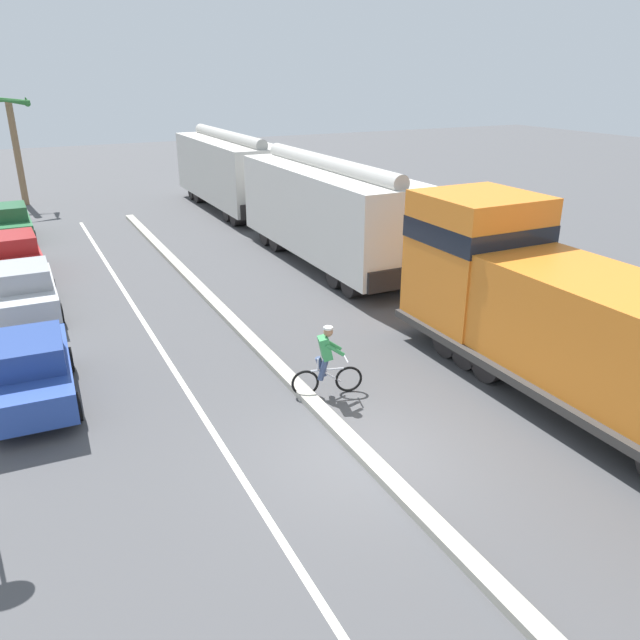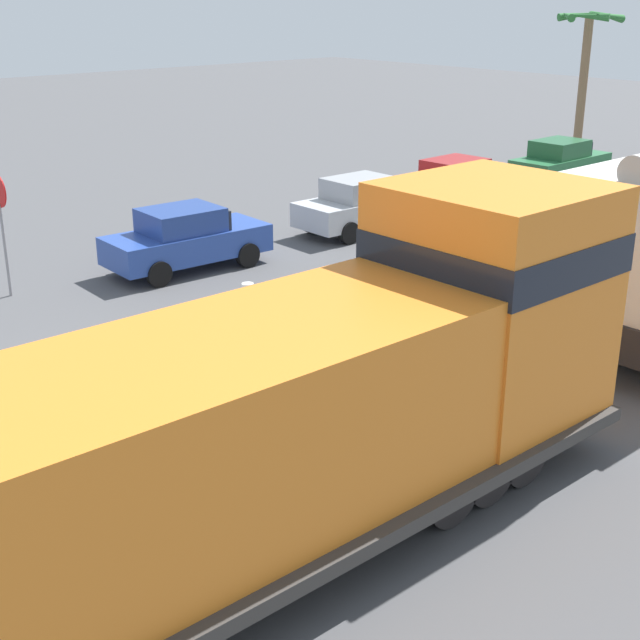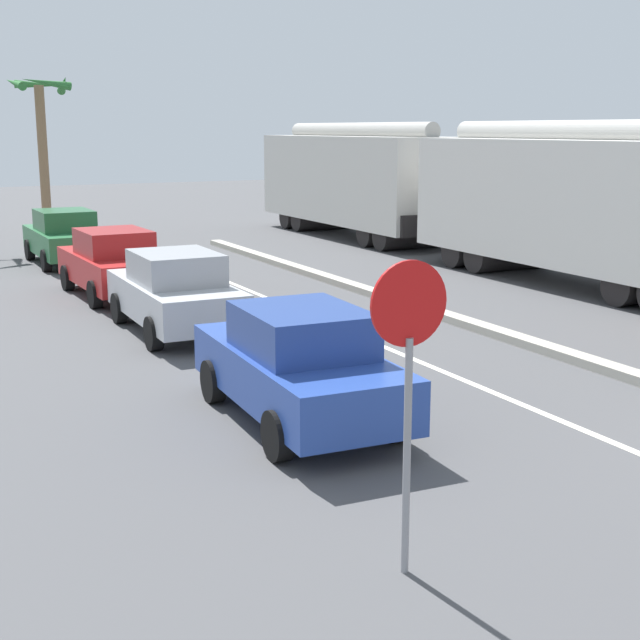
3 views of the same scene
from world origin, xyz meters
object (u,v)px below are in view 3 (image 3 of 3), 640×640
(stop_sign, at_px, (408,358))
(palm_tree_far, at_px, (42,122))
(parked_car_silver, at_px, (175,292))
(parked_car_red, at_px, (113,263))
(parked_car_blue, at_px, (298,364))
(parked_car_green, at_px, (65,237))
(hopper_car_lead, at_px, (578,204))
(hopper_car_middle, at_px, (356,181))

(stop_sign, height_order, palm_tree_far, palm_tree_far)
(parked_car_silver, bearing_deg, parked_car_red, 91.56)
(parked_car_blue, height_order, parked_car_silver, same)
(palm_tree_far, bearing_deg, parked_car_green, -96.96)
(parked_car_blue, bearing_deg, palm_tree_far, 87.47)
(hopper_car_lead, height_order, parked_car_blue, hopper_car_lead)
(hopper_car_middle, bearing_deg, hopper_car_lead, -90.00)
(parked_car_silver, bearing_deg, hopper_car_middle, 48.35)
(hopper_car_lead, relative_size, parked_car_blue, 2.48)
(parked_car_blue, distance_m, parked_car_green, 16.36)
(palm_tree_far, bearing_deg, parked_car_red, -94.12)
(stop_sign, relative_size, palm_tree_far, 0.48)
(parked_car_red, relative_size, parked_car_green, 1.01)
(hopper_car_lead, height_order, parked_car_silver, hopper_car_lead)
(hopper_car_lead, height_order, parked_car_green, hopper_car_lead)
(parked_car_blue, distance_m, palm_tree_far, 25.05)
(parked_car_green, height_order, palm_tree_far, palm_tree_far)
(stop_sign, bearing_deg, hopper_car_middle, 61.93)
(parked_car_silver, height_order, parked_car_red, same)
(parked_car_green, distance_m, stop_sign, 20.72)
(hopper_car_lead, distance_m, parked_car_green, 14.69)
(parked_car_blue, bearing_deg, parked_car_green, 89.76)
(parked_car_silver, xyz_separation_m, parked_car_red, (-0.12, 4.42, 0.00))
(palm_tree_far, bearing_deg, parked_car_blue, -92.53)
(hopper_car_middle, relative_size, parked_car_red, 2.49)
(hopper_car_middle, relative_size, parked_car_silver, 2.51)
(parked_car_blue, xyz_separation_m, parked_car_green, (0.07, 16.36, 0.00))
(parked_car_silver, xyz_separation_m, palm_tree_far, (0.91, 18.72, 3.39))
(parked_car_green, distance_m, palm_tree_far, 9.15)
(parked_car_blue, relative_size, palm_tree_far, 0.72)
(stop_sign, distance_m, palm_tree_far, 29.25)
(hopper_car_middle, bearing_deg, parked_car_red, -144.59)
(hopper_car_lead, xyz_separation_m, palm_tree_far, (-9.99, 18.06, 2.13))
(hopper_car_middle, xyz_separation_m, parked_car_blue, (-11.09, -18.33, -1.26))
(hopper_car_lead, relative_size, parked_car_silver, 2.51)
(parked_car_red, relative_size, stop_sign, 1.48)
(parked_car_blue, bearing_deg, hopper_car_middle, 58.83)
(parked_car_blue, xyz_separation_m, parked_car_red, (0.07, 10.50, 0.00))
(parked_car_silver, xyz_separation_m, parked_car_green, (-0.12, 10.28, 0.00))
(parked_car_silver, bearing_deg, parked_car_green, 90.67)
(hopper_car_middle, xyz_separation_m, parked_car_silver, (-10.90, -12.26, -1.26))
(parked_car_blue, bearing_deg, stop_sign, -102.81)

